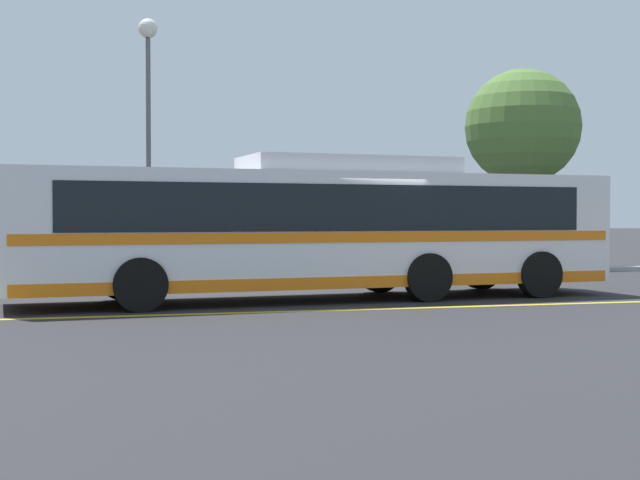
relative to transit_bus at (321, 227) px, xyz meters
The scene contains 7 objects.
ground_plane 1.66m from the transit_bus, ahead, with size 220.00×220.00×0.00m, color #262628.
lane_strip_0 2.68m from the transit_bus, 90.50° to the right, with size 0.20×32.70×0.01m, color gold.
curb_strip 7.17m from the transit_bus, 90.16° to the left, with size 40.70×0.36×0.15m, color #99999E.
transit_bus is the anchor object (origin of this frame).
parked_car_1 7.76m from the transit_bus, 138.83° to the left, with size 4.18×2.04×1.49m.
street_lamp 9.73m from the transit_bus, 109.67° to the left, with size 0.56×0.56×7.50m.
tree_0 15.04m from the transit_bus, 45.93° to the left, with size 4.07×4.07×6.97m.
Camera 1 is at (-5.50, -18.02, 1.72)m, focal length 50.00 mm.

